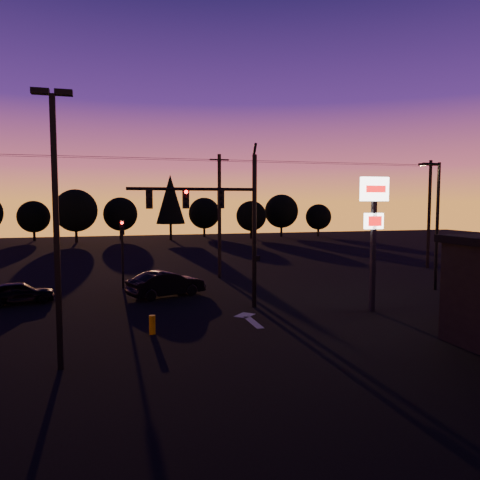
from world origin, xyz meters
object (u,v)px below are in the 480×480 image
object	(u,v)px
pylon_sign	(374,215)
car_mid	(166,284)
traffic_signal_mast	(225,214)
secondary_signal	(122,244)
car_left	(19,293)
parking_lot_light	(56,211)
streetlight	(436,220)
bollard	(152,325)

from	to	relation	value
pylon_sign	car_mid	size ratio (longest dim) A/B	1.49
traffic_signal_mast	secondary_signal	xyz separation A→B (m)	(-4.90, 7.49, -2.07)
traffic_signal_mast	car_left	distance (m)	12.15
traffic_signal_mast	pylon_sign	world-z (taller)	traffic_signal_mast
secondary_signal	parking_lot_light	bearing A→B (deg)	-99.79
secondary_signal	car_left	xyz separation A→B (m)	(-5.63, -3.22, -2.24)
car_left	parking_lot_light	bearing A→B (deg)	-175.70
traffic_signal_mast	streetlight	distance (m)	14.10
streetlight	car_mid	bearing A→B (deg)	171.06
pylon_sign	car_mid	distance (m)	12.39
streetlight	car_mid	size ratio (longest dim) A/B	1.76
secondary_signal	pylon_sign	distance (m)	15.75
traffic_signal_mast	pylon_sign	xyz separation A→B (m)	(7.10, -2.49, -0.02)
bollard	car_mid	distance (m)	7.93
parking_lot_light	car_left	bearing A→B (deg)	105.51
parking_lot_light	traffic_signal_mast	bearing A→B (deg)	43.37
bollard	car_left	xyz separation A→B (m)	(-6.45, 7.93, 0.22)
secondary_signal	streetlight	bearing A→B (deg)	-17.56
traffic_signal_mast	bollard	size ratio (longest dim) A/B	10.70
parking_lot_light	car_left	world-z (taller)	parking_lot_light
traffic_signal_mast	streetlight	xyz separation A→B (m)	(14.01, 1.51, -0.52)
secondary_signal	parking_lot_light	size ratio (longest dim) A/B	0.48
bollard	car_left	bearing A→B (deg)	129.15
secondary_signal	car_left	size ratio (longest dim) A/B	1.20
pylon_sign	car_mid	world-z (taller)	pylon_sign
traffic_signal_mast	parking_lot_light	size ratio (longest dim) A/B	0.94
secondary_signal	car_left	bearing A→B (deg)	-150.19
bollard	car_mid	bearing A→B (deg)	78.76
traffic_signal_mast	pylon_sign	size ratio (longest dim) A/B	1.26
secondary_signal	bollard	world-z (taller)	secondary_signal
car_mid	traffic_signal_mast	bearing A→B (deg)	-169.66
parking_lot_light	streetlight	bearing A→B (deg)	21.65
traffic_signal_mast	bollard	world-z (taller)	traffic_signal_mast
traffic_signal_mast	bollard	distance (m)	7.11
traffic_signal_mast	car_mid	world-z (taller)	traffic_signal_mast
car_mid	streetlight	bearing A→B (deg)	-120.21
traffic_signal_mast	car_left	world-z (taller)	traffic_signal_mast
traffic_signal_mast	secondary_signal	bearing A→B (deg)	123.19
parking_lot_light	bollard	distance (m)	6.78
pylon_sign	streetlight	world-z (taller)	streetlight
streetlight	bollard	size ratio (longest dim) A/B	9.98
secondary_signal	bollard	distance (m)	11.45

